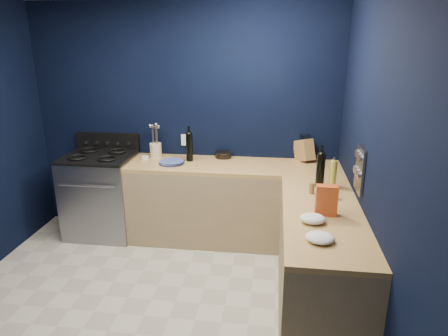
% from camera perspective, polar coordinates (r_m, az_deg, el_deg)
% --- Properties ---
extents(floor, '(3.50, 3.50, 0.02)m').
position_cam_1_polar(floor, '(3.68, -11.23, -19.83)').
color(floor, '#B4B09E').
rests_on(floor, ground).
extents(wall_back, '(3.50, 0.02, 2.60)m').
position_cam_1_polar(wall_back, '(4.69, -5.52, 6.63)').
color(wall_back, black).
rests_on(wall_back, ground).
extents(wall_right, '(0.02, 3.50, 2.60)m').
position_cam_1_polar(wall_right, '(2.97, 21.16, -1.40)').
color(wall_right, black).
rests_on(wall_right, ground).
extents(cab_back, '(2.30, 0.63, 0.86)m').
position_cam_1_polar(cab_back, '(4.55, 1.33, -5.15)').
color(cab_back, '#978057').
rests_on(cab_back, floor).
extents(top_back, '(2.30, 0.63, 0.04)m').
position_cam_1_polar(top_back, '(4.40, 1.37, 0.24)').
color(top_back, olive).
rests_on(top_back, cab_back).
extents(cab_right, '(0.63, 1.67, 0.86)m').
position_cam_1_polar(cab_right, '(3.53, 13.21, -13.06)').
color(cab_right, '#978057').
rests_on(cab_right, floor).
extents(top_right, '(0.63, 1.67, 0.04)m').
position_cam_1_polar(top_right, '(3.32, 13.77, -6.40)').
color(top_right, olive).
rests_on(top_right, cab_right).
extents(gas_range, '(0.76, 0.66, 0.92)m').
position_cam_1_polar(gas_range, '(4.92, -16.76, -3.78)').
color(gas_range, gray).
rests_on(gas_range, floor).
extents(oven_door, '(0.59, 0.02, 0.42)m').
position_cam_1_polar(oven_door, '(4.66, -18.28, -5.31)').
color(oven_door, black).
rests_on(oven_door, gas_range).
extents(cooktop, '(0.76, 0.66, 0.03)m').
position_cam_1_polar(cooktop, '(4.76, -17.27, 1.53)').
color(cooktop, black).
rests_on(cooktop, gas_range).
extents(backguard, '(0.76, 0.06, 0.20)m').
position_cam_1_polar(backguard, '(5.00, -16.00, 3.67)').
color(backguard, black).
rests_on(backguard, gas_range).
extents(spice_panel, '(0.02, 0.28, 0.38)m').
position_cam_1_polar(spice_panel, '(3.51, 18.56, -0.25)').
color(spice_panel, gray).
rests_on(spice_panel, wall_right).
extents(wall_outlet, '(0.09, 0.02, 0.13)m').
position_cam_1_polar(wall_outlet, '(4.72, -5.49, 3.96)').
color(wall_outlet, white).
rests_on(wall_outlet, wall_back).
extents(plate_stack, '(0.29, 0.29, 0.03)m').
position_cam_1_polar(plate_stack, '(4.45, -7.40, 0.81)').
color(plate_stack, '#415DB0').
rests_on(plate_stack, top_back).
extents(ramekin, '(0.09, 0.09, 0.03)m').
position_cam_1_polar(ramekin, '(4.67, -11.08, 1.45)').
color(ramekin, white).
rests_on(ramekin, top_back).
extents(utensil_crock, '(0.14, 0.14, 0.16)m').
position_cam_1_polar(utensil_crock, '(4.70, -9.59, 2.48)').
color(utensil_crock, beige).
rests_on(utensil_crock, top_back).
extents(wine_bottle_back, '(0.08, 0.08, 0.31)m').
position_cam_1_polar(wine_bottle_back, '(4.50, -4.89, 2.93)').
color(wine_bottle_back, black).
rests_on(wine_bottle_back, top_back).
extents(lemon_basket, '(0.21, 0.21, 0.07)m').
position_cam_1_polar(lemon_basket, '(4.63, -0.08, 1.90)').
color(lemon_basket, black).
rests_on(lemon_basket, top_back).
extents(knife_block, '(0.25, 0.30, 0.29)m').
position_cam_1_polar(knife_block, '(4.59, 11.21, 2.47)').
color(knife_block, olive).
rests_on(knife_block, top_back).
extents(wine_bottle_right, '(0.10, 0.10, 0.32)m').
position_cam_1_polar(wine_bottle_right, '(3.80, 13.41, -0.37)').
color(wine_bottle_right, black).
rests_on(wine_bottle_right, top_right).
extents(oil_bottle, '(0.08, 0.08, 0.27)m').
position_cam_1_polar(oil_bottle, '(3.79, 15.08, -0.91)').
color(oil_bottle, '#A9AF38').
rests_on(oil_bottle, top_right).
extents(spice_jar_near, '(0.06, 0.06, 0.10)m').
position_cam_1_polar(spice_jar_near, '(3.66, 12.25, -2.80)').
color(spice_jar_near, olive).
rests_on(spice_jar_near, top_right).
extents(spice_jar_far, '(0.07, 0.07, 0.10)m').
position_cam_1_polar(spice_jar_far, '(3.59, 15.25, -3.46)').
color(spice_jar_far, olive).
rests_on(spice_jar_far, top_right).
extents(crouton_bag, '(0.17, 0.08, 0.24)m').
position_cam_1_polar(crouton_bag, '(3.23, 14.20, -4.44)').
color(crouton_bag, '#AD1C2D').
rests_on(crouton_bag, top_right).
extents(towel_front, '(0.22, 0.20, 0.07)m').
position_cam_1_polar(towel_front, '(3.11, 12.36, -6.98)').
color(towel_front, white).
rests_on(towel_front, top_right).
extents(towel_end, '(0.23, 0.21, 0.06)m').
position_cam_1_polar(towel_end, '(2.86, 13.34, -9.52)').
color(towel_end, white).
rests_on(towel_end, top_right).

